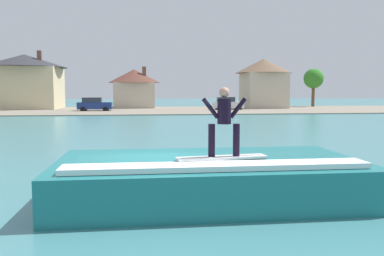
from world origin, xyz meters
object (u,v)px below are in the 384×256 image
object	(u,v)px
house_small_cottage	(134,87)
car_far_shore	(227,104)
tree_tall_bare	(314,79)
wave_crest	(209,178)
car_near_shore	(94,104)
house_with_chimney	(25,79)
surfboard	(222,158)
surfer	(224,118)
house_gabled_white	(263,81)

from	to	relation	value
house_small_cottage	car_far_shore	bearing A→B (deg)	-32.69
house_small_cottage	tree_tall_bare	world-z (taller)	house_small_cottage
wave_crest	house_small_cottage	xyz separation A→B (m)	(-2.81, 54.08, 2.86)
car_near_shore	house_with_chimney	size ratio (longest dim) A/B	0.36
surfboard	car_near_shore	distance (m)	45.99
wave_crest	surfboard	size ratio (longest dim) A/B	3.43
surfer	car_far_shore	distance (m)	47.47
surfer	car_far_shore	xyz separation A→B (m)	(9.99, 46.40, -1.14)
house_with_chimney	house_small_cottage	world-z (taller)	house_with_chimney
wave_crest	house_gabled_white	size ratio (longest dim) A/B	0.87
surfer	car_near_shore	world-z (taller)	surfer
surfer	tree_tall_bare	distance (m)	61.17
tree_tall_bare	surfer	bearing A→B (deg)	-115.54
car_near_shore	house_gabled_white	bearing A→B (deg)	14.77
surfboard	house_small_cottage	bearing A→B (deg)	93.15
house_with_chimney	house_gabled_white	size ratio (longest dim) A/B	1.40
car_near_shore	car_far_shore	xyz separation A→B (m)	(18.15, 1.14, -0.00)
surfboard	house_with_chimney	world-z (taller)	house_with_chimney
car_near_shore	tree_tall_bare	distance (m)	36.10
car_near_shore	surfboard	bearing A→B (deg)	-79.84
wave_crest	house_with_chimney	world-z (taller)	house_with_chimney
car_far_shore	tree_tall_bare	distance (m)	18.93
surfer	car_far_shore	size ratio (longest dim) A/B	0.38
house_with_chimney	tree_tall_bare	world-z (taller)	house_with_chimney
car_near_shore	house_small_cottage	distance (m)	11.07
wave_crest	car_near_shore	world-z (taller)	car_near_shore
house_with_chimney	tree_tall_bare	size ratio (longest dim) A/B	1.89
car_near_shore	house_gabled_white	distance (m)	26.01
house_small_cottage	house_with_chimney	bearing A→B (deg)	-174.66
wave_crest	house_small_cottage	bearing A→B (deg)	92.97
wave_crest	surfer	xyz separation A→B (m)	(0.25, -0.69, 1.56)
house_with_chimney	tree_tall_bare	distance (m)	45.36
surfer	house_small_cottage	bearing A→B (deg)	93.20
house_gabled_white	tree_tall_bare	distance (m)	10.14
wave_crest	car_near_shore	xyz separation A→B (m)	(-7.91, 44.57, 0.42)
surfer	tree_tall_bare	bearing A→B (deg)	64.46
wave_crest	house_gabled_white	xyz separation A→B (m)	(17.02, 51.14, 3.79)
wave_crest	car_near_shore	size ratio (longest dim) A/B	1.71
wave_crest	car_near_shore	bearing A→B (deg)	100.07
surfboard	car_near_shore	xyz separation A→B (m)	(-8.12, 45.27, -0.21)
car_far_shore	tree_tall_bare	world-z (taller)	tree_tall_bare
car_near_shore	surfer	bearing A→B (deg)	-79.77
wave_crest	tree_tall_bare	bearing A→B (deg)	63.96
car_near_shore	house_with_chimney	bearing A→B (deg)	143.40
house_gabled_white	house_with_chimney	bearing A→B (deg)	177.67
surfer	house_small_cottage	size ratio (longest dim) A/B	0.20
surfboard	tree_tall_bare	world-z (taller)	tree_tall_bare
surfboard	house_small_cottage	xyz separation A→B (m)	(-3.01, 54.79, 2.24)
car_near_shore	tree_tall_bare	xyz separation A→B (m)	(34.52, 9.88, 3.74)
house_gabled_white	surfboard	bearing A→B (deg)	-107.97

